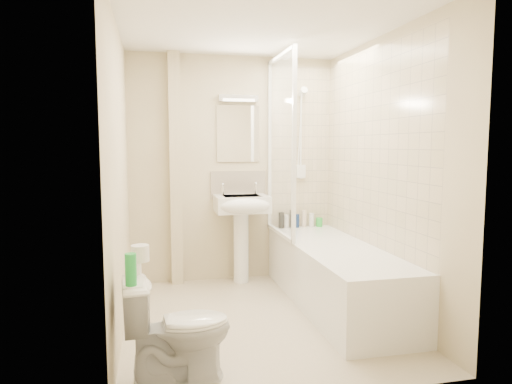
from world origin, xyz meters
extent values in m
plane|color=beige|center=(0.00, 0.00, 0.00)|extent=(2.50, 2.50, 0.00)
cube|color=beige|center=(0.00, 1.25, 1.20)|extent=(2.20, 0.02, 2.40)
cube|color=beige|center=(-1.10, 0.00, 1.20)|extent=(0.02, 2.50, 2.40)
cube|color=beige|center=(1.10, 0.00, 1.20)|extent=(0.02, 2.50, 2.40)
cube|color=white|center=(0.00, 0.00, 2.40)|extent=(2.20, 2.50, 0.02)
cube|color=beige|center=(0.75, 1.24, 1.42)|extent=(0.70, 0.01, 1.75)
cube|color=beige|center=(1.09, 0.20, 1.42)|extent=(0.01, 2.10, 1.75)
cube|color=beige|center=(-0.62, 1.19, 1.20)|extent=(0.12, 0.12, 2.40)
cube|color=beige|center=(0.05, 1.24, 1.03)|extent=(0.60, 0.02, 0.30)
cube|color=white|center=(0.05, 1.24, 1.58)|extent=(0.46, 0.01, 0.60)
cube|color=silver|center=(0.05, 1.22, 1.95)|extent=(0.42, 0.07, 0.07)
cube|color=white|center=(0.75, 0.20, 0.28)|extent=(0.70, 2.10, 0.55)
cube|color=white|center=(0.75, 0.20, 0.49)|extent=(0.56, 1.96, 0.05)
cube|color=white|center=(0.40, 0.80, 1.45)|extent=(0.01, 0.90, 1.80)
cube|color=white|center=(0.40, 1.23, 1.45)|extent=(0.04, 0.04, 1.80)
cube|color=white|center=(0.40, 0.35, 1.45)|extent=(0.04, 0.04, 1.80)
cube|color=white|center=(0.40, 0.80, 2.33)|extent=(0.04, 0.90, 0.04)
cube|color=white|center=(0.40, 0.80, 0.57)|extent=(0.04, 0.90, 0.03)
cylinder|color=white|center=(0.75, 1.22, 1.55)|extent=(0.02, 0.02, 0.90)
cylinder|color=white|center=(0.75, 1.22, 1.10)|extent=(0.05, 0.05, 0.02)
cylinder|color=white|center=(0.75, 1.22, 2.00)|extent=(0.05, 0.05, 0.02)
cylinder|color=white|center=(0.75, 1.15, 2.03)|extent=(0.08, 0.11, 0.11)
cube|color=white|center=(0.75, 1.21, 1.17)|extent=(0.10, 0.05, 0.14)
cylinder|color=white|center=(0.73, 1.19, 1.60)|extent=(0.01, 0.13, 0.84)
cylinder|color=white|center=(0.05, 1.08, 0.37)|extent=(0.16, 0.16, 0.74)
cube|color=white|center=(0.05, 1.05, 0.85)|extent=(0.55, 0.42, 0.17)
ellipsoid|color=white|center=(0.05, 0.88, 0.85)|extent=(0.55, 0.23, 0.17)
cube|color=silver|center=(0.05, 1.05, 0.91)|extent=(0.38, 0.28, 0.04)
cylinder|color=white|center=(-0.13, 1.16, 0.99)|extent=(0.03, 0.03, 0.10)
cylinder|color=white|center=(0.23, 1.16, 0.99)|extent=(0.03, 0.03, 0.10)
sphere|color=white|center=(-0.13, 1.16, 1.04)|extent=(0.04, 0.04, 0.04)
sphere|color=white|center=(0.23, 1.16, 1.04)|extent=(0.04, 0.04, 0.04)
cylinder|color=black|center=(0.52, 1.16, 0.64)|extent=(0.06, 0.06, 0.17)
cylinder|color=silver|center=(0.57, 1.16, 0.62)|extent=(0.05, 0.05, 0.15)
cylinder|color=black|center=(0.65, 1.16, 0.65)|extent=(0.07, 0.07, 0.19)
cylinder|color=navy|center=(0.70, 1.16, 0.62)|extent=(0.05, 0.05, 0.15)
cylinder|color=beige|center=(0.78, 1.16, 0.64)|extent=(0.05, 0.05, 0.19)
cylinder|color=silver|center=(0.87, 1.16, 0.63)|extent=(0.06, 0.06, 0.15)
cylinder|color=green|center=(0.96, 1.16, 0.60)|extent=(0.07, 0.07, 0.10)
imported|color=white|center=(-0.72, -0.85, 0.33)|extent=(0.47, 0.70, 0.66)
cylinder|color=white|center=(-0.98, -0.74, 0.70)|extent=(0.10, 0.10, 0.09)
cylinder|color=white|center=(-0.94, -0.78, 0.80)|extent=(0.11, 0.11, 0.10)
cylinder|color=green|center=(-0.98, -0.97, 0.75)|extent=(0.06, 0.06, 0.19)
camera|label=1|loc=(-0.85, -3.60, 1.46)|focal=32.00mm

